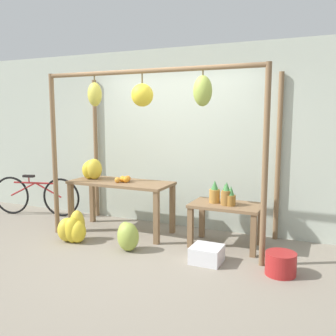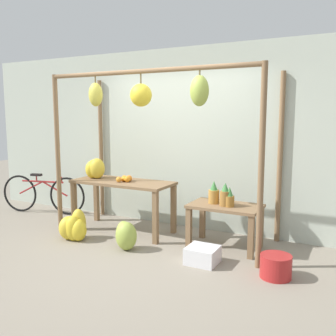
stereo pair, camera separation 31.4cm
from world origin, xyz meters
TOP-DOWN VIEW (x-y plane):
  - ground_plane at (0.00, 0.00)m, footprint 20.00×20.00m
  - shop_wall_back at (0.00, 1.44)m, footprint 8.00×0.08m
  - stall_awning at (0.03, 0.52)m, footprint 3.14×1.22m
  - display_table_main at (-0.66, 0.72)m, footprint 1.56×0.65m
  - display_table_side at (0.96, 0.76)m, footprint 0.94×0.58m
  - banana_pile_on_table at (-1.19, 0.73)m, footprint 0.41×0.36m
  - orange_pile at (-0.59, 0.69)m, footprint 0.20×0.23m
  - pineapple_cluster at (0.93, 0.72)m, footprint 0.38×0.21m
  - banana_pile_ground_left at (-1.05, 0.06)m, footprint 0.50×0.41m
  - banana_pile_ground_right at (-0.17, 0.06)m, footprint 0.34×0.32m
  - fruit_crate_white at (0.91, 0.11)m, footprint 0.37×0.35m
  - blue_bucket at (1.78, 0.11)m, footprint 0.34×0.34m
  - parked_bicycle at (-2.55, 0.93)m, footprint 1.60×0.43m

SIDE VIEW (x-z plane):
  - ground_plane at x=0.00m, z-range 0.00..0.00m
  - fruit_crate_white at x=0.91m, z-range 0.00..0.20m
  - blue_bucket at x=1.78m, z-range 0.00..0.25m
  - banana_pile_ground_left at x=-1.05m, z-range -0.04..0.39m
  - banana_pile_ground_right at x=-0.17m, z-range 0.00..0.38m
  - parked_bicycle at x=-2.55m, z-range 0.00..0.72m
  - display_table_side at x=0.96m, z-range 0.18..0.76m
  - display_table_main at x=-0.66m, z-range 0.27..1.05m
  - pineapple_cluster at x=0.93m, z-range 0.56..0.87m
  - orange_pile at x=-0.59m, z-range 0.78..0.87m
  - banana_pile_on_table at x=-1.19m, z-range 0.77..1.09m
  - shop_wall_back at x=0.00m, z-range 0.00..2.80m
  - stall_awning at x=0.03m, z-range 0.53..2.89m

